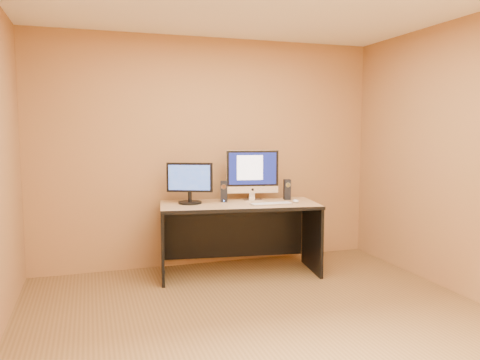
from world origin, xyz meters
The scene contains 11 objects.
floor centered at (0.00, 0.00, 0.00)m, with size 4.00×4.00×0.00m, color brown.
walls centered at (0.00, 0.00, 1.30)m, with size 4.00×4.00×2.60m, color #99673E, non-canonical shape.
desk centered at (0.19, 1.47, 0.39)m, with size 1.67×0.73×0.77m, color tan, non-canonical shape.
imac centered at (0.41, 1.66, 1.06)m, with size 0.60×0.22×0.57m, color silver, non-canonical shape.
second_monitor centered at (-0.31, 1.63, 0.99)m, with size 0.50×0.25×0.44m, color black, non-canonical shape.
speaker_left centered at (0.06, 1.63, 0.89)m, with size 0.07×0.08×0.23m, color black, non-canonical shape.
speaker_right centered at (0.79, 1.57, 0.89)m, with size 0.07×0.08×0.23m, color black, non-canonical shape.
keyboard centered at (0.49, 1.30, 0.78)m, with size 0.45×0.12×0.02m, color silver.
mouse centered at (0.79, 1.34, 0.79)m, with size 0.06×0.11×0.04m, color white.
cable_a centered at (0.46, 1.77, 0.78)m, with size 0.01×0.01×0.23m, color black.
cable_b centered at (0.40, 1.76, 0.78)m, with size 0.01×0.01×0.19m, color black.
Camera 1 is at (-1.33, -3.25, 1.56)m, focal length 35.00 mm.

